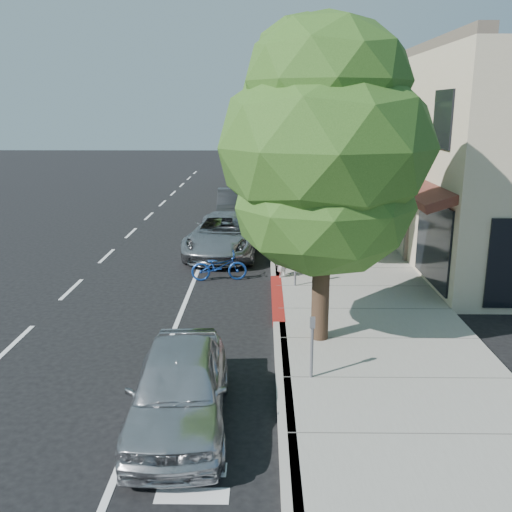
{
  "coord_description": "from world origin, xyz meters",
  "views": [
    {
      "loc": [
        -0.41,
        -14.32,
        5.31
      ],
      "look_at": [
        -0.6,
        0.89,
        1.35
      ],
      "focal_mm": 40.0,
      "sensor_mm": 36.0,
      "label": 1
    }
  ],
  "objects_px": {
    "dark_sedan": "(236,207)",
    "street_tree_0": "(325,151)",
    "street_tree_3": "(289,118)",
    "street_tree_4": "(285,122)",
    "bicycle": "(219,266)",
    "dark_suv_far": "(260,176)",
    "street_tree_2": "(295,133)",
    "white_pickup": "(262,183)",
    "street_tree_1": "(305,114)",
    "street_tree_5": "(282,125)",
    "silver_suv": "(225,234)",
    "pedestrian": "(353,236)",
    "cyclist": "(284,252)",
    "near_car_a": "(179,387)"
  },
  "relations": [
    {
      "from": "bicycle",
      "to": "street_tree_2",
      "type": "bearing_deg",
      "value": -27.96
    },
    {
      "from": "street_tree_4",
      "to": "street_tree_1",
      "type": "bearing_deg",
      "value": -90.0
    },
    {
      "from": "pedestrian",
      "to": "street_tree_2",
      "type": "bearing_deg",
      "value": -92.77
    },
    {
      "from": "street_tree_4",
      "to": "bicycle",
      "type": "bearing_deg",
      "value": -98.09
    },
    {
      "from": "street_tree_1",
      "to": "street_tree_2",
      "type": "bearing_deg",
      "value": 90.0
    },
    {
      "from": "street_tree_3",
      "to": "street_tree_4",
      "type": "relative_size",
      "value": 1.11
    },
    {
      "from": "street_tree_4",
      "to": "white_pickup",
      "type": "bearing_deg",
      "value": -144.46
    },
    {
      "from": "street_tree_2",
      "to": "dark_sedan",
      "type": "relative_size",
      "value": 1.43
    },
    {
      "from": "dark_suv_far",
      "to": "dark_sedan",
      "type": "bearing_deg",
      "value": -102.65
    },
    {
      "from": "white_pickup",
      "to": "pedestrian",
      "type": "xyz_separation_m",
      "value": [
        3.2,
        -16.14,
        0.23
      ]
    },
    {
      "from": "street_tree_0",
      "to": "street_tree_2",
      "type": "distance_m",
      "value": 12.0
    },
    {
      "from": "street_tree_1",
      "to": "cyclist",
      "type": "bearing_deg",
      "value": -123.02
    },
    {
      "from": "pedestrian",
      "to": "dark_sedan",
      "type": "bearing_deg",
      "value": -80.15
    },
    {
      "from": "white_pickup",
      "to": "street_tree_3",
      "type": "bearing_deg",
      "value": -69.96
    },
    {
      "from": "street_tree_2",
      "to": "white_pickup",
      "type": "xyz_separation_m",
      "value": [
        -1.4,
        11.0,
        -3.46
      ]
    },
    {
      "from": "street_tree_3",
      "to": "pedestrian",
      "type": "relative_size",
      "value": 4.48
    },
    {
      "from": "street_tree_1",
      "to": "pedestrian",
      "type": "relative_size",
      "value": 4.55
    },
    {
      "from": "cyclist",
      "to": "bicycle",
      "type": "height_order",
      "value": "cyclist"
    },
    {
      "from": "street_tree_1",
      "to": "silver_suv",
      "type": "relative_size",
      "value": 1.5
    },
    {
      "from": "dark_sedan",
      "to": "near_car_a",
      "type": "xyz_separation_m",
      "value": [
        -0.17,
        -17.37,
        -0.13
      ]
    },
    {
      "from": "street_tree_1",
      "to": "dark_suv_far",
      "type": "bearing_deg",
      "value": 94.39
    },
    {
      "from": "silver_suv",
      "to": "white_pickup",
      "type": "height_order",
      "value": "white_pickup"
    },
    {
      "from": "white_pickup",
      "to": "street_tree_2",
      "type": "bearing_deg",
      "value": -78.35
    },
    {
      "from": "dark_sedan",
      "to": "pedestrian",
      "type": "distance_m",
      "value": 8.26
    },
    {
      "from": "bicycle",
      "to": "dark_sedan",
      "type": "bearing_deg",
      "value": -7.75
    },
    {
      "from": "bicycle",
      "to": "dark_suv_far",
      "type": "distance_m",
      "value": 21.29
    },
    {
      "from": "street_tree_1",
      "to": "street_tree_3",
      "type": "bearing_deg",
      "value": 90.0
    },
    {
      "from": "bicycle",
      "to": "white_pickup",
      "type": "xyz_separation_m",
      "value": [
        1.3,
        18.0,
        0.35
      ]
    },
    {
      "from": "street_tree_5",
      "to": "cyclist",
      "type": "height_order",
      "value": "street_tree_5"
    },
    {
      "from": "street_tree_3",
      "to": "dark_suv_far",
      "type": "distance_m",
      "value": 9.28
    },
    {
      "from": "silver_suv",
      "to": "dark_sedan",
      "type": "distance_m",
      "value": 5.51
    },
    {
      "from": "street_tree_5",
      "to": "silver_suv",
      "type": "relative_size",
      "value": 1.25
    },
    {
      "from": "street_tree_2",
      "to": "silver_suv",
      "type": "distance_m",
      "value": 5.75
    },
    {
      "from": "street_tree_1",
      "to": "near_car_a",
      "type": "relative_size",
      "value": 2.0
    },
    {
      "from": "silver_suv",
      "to": "dark_sedan",
      "type": "relative_size",
      "value": 1.09
    },
    {
      "from": "street_tree_5",
      "to": "street_tree_1",
      "type": "bearing_deg",
      "value": -90.0
    },
    {
      "from": "street_tree_0",
      "to": "street_tree_4",
      "type": "bearing_deg",
      "value": 90.0
    },
    {
      "from": "street_tree_1",
      "to": "pedestrian",
      "type": "bearing_deg",
      "value": 25.52
    },
    {
      "from": "street_tree_1",
      "to": "pedestrian",
      "type": "distance_m",
      "value": 4.55
    },
    {
      "from": "silver_suv",
      "to": "dark_suv_far",
      "type": "relative_size",
      "value": 1.08
    },
    {
      "from": "street_tree_0",
      "to": "bicycle",
      "type": "xyz_separation_m",
      "value": [
        -2.7,
        5.0,
        -3.95
      ]
    },
    {
      "from": "dark_sedan",
      "to": "street_tree_0",
      "type": "bearing_deg",
      "value": -82.1
    },
    {
      "from": "street_tree_2",
      "to": "cyclist",
      "type": "relative_size",
      "value": 3.77
    },
    {
      "from": "cyclist",
      "to": "pedestrian",
      "type": "height_order",
      "value": "pedestrian"
    },
    {
      "from": "street_tree_0",
      "to": "dark_sedan",
      "type": "xyz_separation_m",
      "value": [
        -2.56,
        13.87,
        -3.59
      ]
    },
    {
      "from": "street_tree_0",
      "to": "street_tree_2",
      "type": "xyz_separation_m",
      "value": [
        0.0,
        12.0,
        -0.14
      ]
    },
    {
      "from": "street_tree_0",
      "to": "dark_sedan",
      "type": "bearing_deg",
      "value": 100.48
    },
    {
      "from": "silver_suv",
      "to": "street_tree_5",
      "type": "bearing_deg",
      "value": 88.5
    },
    {
      "from": "white_pickup",
      "to": "street_tree_1",
      "type": "bearing_deg",
      "value": -80.9
    },
    {
      "from": "street_tree_4",
      "to": "cyclist",
      "type": "distance_m",
      "value": 19.34
    }
  ]
}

